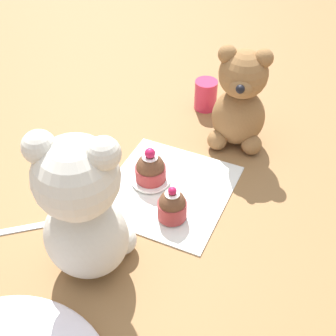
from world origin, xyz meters
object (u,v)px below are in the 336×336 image
teaspoon (29,227)px  teddy_bear_tan (240,101)px  cupcake_near_cream_bear (172,206)px  teddy_bear_cream (83,209)px  cupcake_near_tan_bear (150,169)px  juice_glass (206,95)px  saucer_plate (151,179)px

teaspoon → teddy_bear_tan: bearing=17.9°
teddy_bear_tan → cupcake_near_cream_bear: bearing=-108.8°
teddy_bear_cream → cupcake_near_tan_bear: size_ratio=3.68×
teddy_bear_tan → juice_glass: teddy_bear_tan is taller
teddy_bear_tan → saucer_plate: teddy_bear_tan is taller
juice_glass → saucer_plate: bearing=89.3°
cupcake_near_tan_bear → teaspoon: (0.14, 0.19, -0.03)m
saucer_plate → teaspoon: size_ratio=0.53×
cupcake_near_tan_bear → teddy_bear_cream: bearing=89.3°
cupcake_near_tan_bear → juice_glass: (-0.00, -0.27, -0.00)m
teddy_bear_tan → saucer_plate: 0.23m
teaspoon → cupcake_near_tan_bear: bearing=14.5°
teddy_bear_tan → cupcake_near_cream_bear: (0.03, 0.25, -0.07)m
saucer_plate → juice_glass: bearing=-90.7°
teddy_bear_cream → teaspoon: (0.14, -0.02, -0.12)m
teddy_bear_cream → teaspoon: teddy_bear_cream is taller
saucer_plate → teaspoon: (0.14, 0.19, -0.01)m
saucer_plate → teaspoon: saucer_plate is taller
teddy_bear_cream → teddy_bear_tan: 0.40m
teddy_bear_cream → saucer_plate: size_ratio=3.54×
saucer_plate → cupcake_near_tan_bear: cupcake_near_tan_bear is taller
cupcake_near_tan_bear → teaspoon: cupcake_near_tan_bear is taller
cupcake_near_cream_bear → teaspoon: 0.25m
cupcake_near_cream_bear → cupcake_near_tan_bear: bearing=-42.1°
cupcake_near_cream_bear → saucer_plate: size_ratio=0.93×
cupcake_near_tan_bear → saucer_plate: bearing=0.0°
saucer_plate → teaspoon: bearing=53.2°
teaspoon → saucer_plate: bearing=14.5°
saucer_plate → cupcake_near_tan_bear: 0.03m
cupcake_near_cream_bear → cupcake_near_tan_bear: 0.10m
teddy_bear_tan → cupcake_near_tan_bear: teddy_bear_tan is taller
teddy_bear_tan → juice_glass: bearing=127.0°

